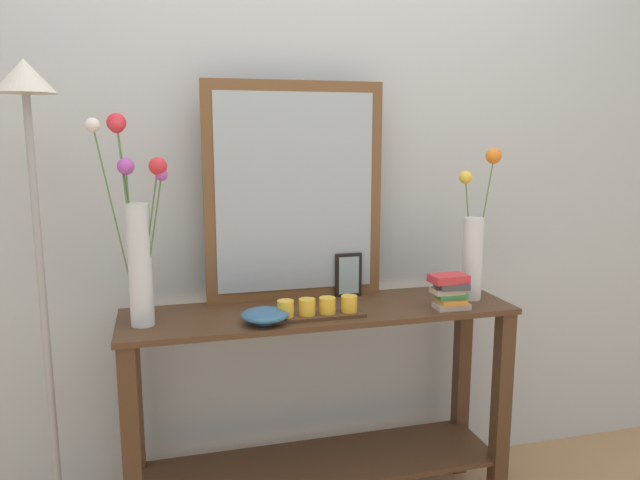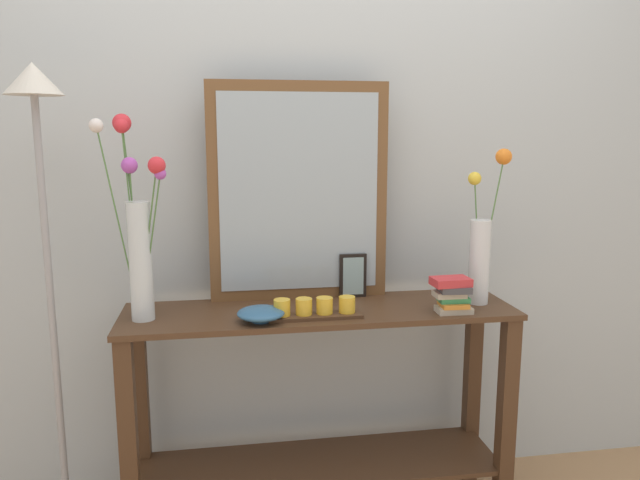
{
  "view_description": "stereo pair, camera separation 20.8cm",
  "coord_description": "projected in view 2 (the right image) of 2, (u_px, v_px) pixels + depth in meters",
  "views": [
    {
      "loc": [
        -0.54,
        -1.98,
        1.42
      ],
      "look_at": [
        0.0,
        0.0,
        1.06
      ],
      "focal_mm": 33.75,
      "sensor_mm": 36.0,
      "label": 1
    },
    {
      "loc": [
        -0.33,
        -2.03,
        1.42
      ],
      "look_at": [
        0.0,
        0.0,
        1.06
      ],
      "focal_mm": 33.75,
      "sensor_mm": 36.0,
      "label": 2
    }
  ],
  "objects": [
    {
      "name": "picture_frame_small",
      "position": [
        353.0,
        276.0,
        2.27
      ],
      "size": [
        0.1,
        0.01,
        0.17
      ],
      "color": "black",
      "rests_on": "console_table"
    },
    {
      "name": "book_stack",
      "position": [
        452.0,
        294.0,
        2.08
      ],
      "size": [
        0.14,
        0.1,
        0.12
      ],
      "color": "#B2A893",
      "rests_on": "console_table"
    },
    {
      "name": "mirror_leaning",
      "position": [
        299.0,
        192.0,
        2.2
      ],
      "size": [
        0.66,
        0.03,
        0.8
      ],
      "color": "brown",
      "rests_on": "console_table"
    },
    {
      "name": "candle_tray",
      "position": [
        315.0,
        309.0,
        2.03
      ],
      "size": [
        0.32,
        0.09,
        0.07
      ],
      "color": "#472D1C",
      "rests_on": "console_table"
    },
    {
      "name": "decorative_bowl",
      "position": [
        261.0,
        313.0,
        1.98
      ],
      "size": [
        0.16,
        0.16,
        0.05
      ],
      "color": "#2D5B84",
      "rests_on": "console_table"
    },
    {
      "name": "vase_right",
      "position": [
        481.0,
        246.0,
        2.18
      ],
      "size": [
        0.17,
        0.15,
        0.56
      ],
      "color": "silver",
      "rests_on": "console_table"
    },
    {
      "name": "wall_back",
      "position": [
        307.0,
        153.0,
        2.34
      ],
      "size": [
        6.4,
        0.08,
        2.7
      ],
      "primitive_type": "cube",
      "color": "#B2BCC1",
      "rests_on": "ground"
    },
    {
      "name": "tall_vase_left",
      "position": [
        138.0,
        230.0,
        1.97
      ],
      "size": [
        0.24,
        0.22,
        0.68
      ],
      "color": "silver",
      "rests_on": "console_table"
    },
    {
      "name": "console_table",
      "position": [
        320.0,
        393.0,
        2.18
      ],
      "size": [
        1.38,
        0.38,
        0.81
      ],
      "color": "#472D1C",
      "rests_on": "ground"
    },
    {
      "name": "floor_lamp",
      "position": [
        45.0,
        231.0,
        1.95
      ],
      "size": [
        0.24,
        0.24,
        1.64
      ],
      "color": "#9E9EA3",
      "rests_on": "ground"
    }
  ]
}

